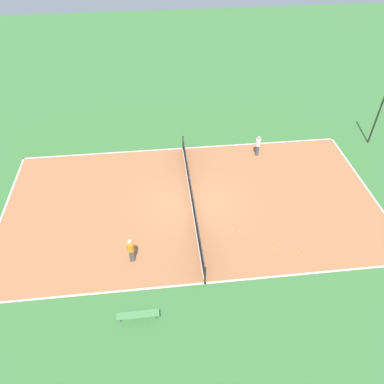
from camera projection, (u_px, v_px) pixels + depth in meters
The scene contains 11 objects.
ground_plane at pixel (192, 203), 22.73m from camera, with size 80.00×80.00×0.00m, color #3D7538.
court_surface at pixel (192, 203), 22.72m from camera, with size 11.75×22.50×0.02m.
tennis_net at pixel (192, 196), 22.35m from camera, with size 11.55×0.10×1.09m.
bench at pixel (138, 315), 16.67m from camera, with size 0.36×1.91×0.45m.
player_center_orange at pixel (131, 249), 18.86m from camera, with size 0.38×0.38×1.56m.
player_far_white at pixel (258, 144), 25.89m from camera, with size 0.37×0.37×1.54m.
tennis_ball_midcourt at pixel (233, 230), 21.00m from camera, with size 0.07×0.07×0.07m, color #CCE033.
tennis_ball_right_alley at pixel (274, 248), 20.02m from camera, with size 0.07×0.07×0.07m, color #CCE033.
tennis_ball_left_sideline at pixel (298, 251), 19.83m from camera, with size 0.07×0.07×0.07m, color #CCE033.
tennis_ball_near_net at pixel (239, 231), 20.92m from camera, with size 0.07×0.07×0.07m, color #CCE033.
fence_post_back_left at pixel (379, 113), 26.05m from camera, with size 0.12×0.12×4.89m.
Camera 1 is at (16.50, -1.83, 15.54)m, focal length 35.00 mm.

